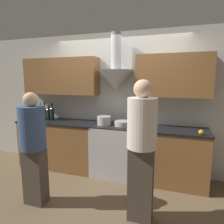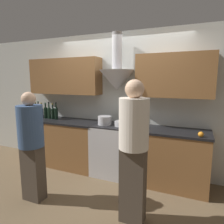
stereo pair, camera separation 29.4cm
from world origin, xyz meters
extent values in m
plane|color=brown|center=(0.00, 0.00, 0.00)|extent=(12.00, 12.00, 0.00)
cube|color=silver|center=(0.00, 0.65, 1.30)|extent=(8.40, 0.06, 2.60)
cone|color=silver|center=(0.00, 0.45, 1.73)|extent=(0.63, 0.63, 0.36)
cylinder|color=silver|center=(0.00, 0.45, 2.23)|extent=(0.18, 0.18, 0.64)
cube|color=brown|center=(-1.14, 0.47, 1.80)|extent=(1.54, 0.32, 0.70)
cube|color=brown|center=(0.98, 0.47, 1.80)|extent=(1.21, 0.32, 0.70)
cube|color=brown|center=(-1.14, 0.32, 0.45)|extent=(1.54, 0.60, 0.90)
cube|color=black|center=(-1.14, 0.32, 0.92)|extent=(1.57, 0.62, 0.03)
cube|color=brown|center=(0.98, 0.32, 0.45)|extent=(1.21, 0.60, 0.90)
cube|color=black|center=(0.98, 0.32, 0.92)|extent=(1.24, 0.62, 0.03)
cube|color=silver|center=(0.00, 0.32, 0.46)|extent=(0.74, 0.60, 0.91)
cube|color=black|center=(0.00, 0.03, 0.42)|extent=(0.52, 0.01, 0.41)
cube|color=black|center=(0.00, 0.32, 0.92)|extent=(0.74, 0.60, 0.02)
cube|color=silver|center=(0.00, 0.59, 0.86)|extent=(0.74, 0.06, 0.10)
cylinder|color=black|center=(-1.84, 0.34, 1.03)|extent=(0.07, 0.07, 0.19)
sphere|color=black|center=(-1.84, 0.34, 1.13)|extent=(0.07, 0.07, 0.07)
cylinder|color=black|center=(-1.84, 0.34, 1.19)|extent=(0.03, 0.03, 0.09)
cylinder|color=gold|center=(-1.84, 0.34, 1.25)|extent=(0.03, 0.03, 0.02)
cylinder|color=black|center=(-1.76, 0.33, 1.04)|extent=(0.07, 0.07, 0.21)
sphere|color=black|center=(-1.76, 0.33, 1.14)|extent=(0.07, 0.07, 0.07)
cylinder|color=black|center=(-1.76, 0.33, 1.21)|extent=(0.03, 0.03, 0.11)
cylinder|color=#234C33|center=(-1.76, 0.33, 1.27)|extent=(0.03, 0.03, 0.02)
cylinder|color=black|center=(-1.66, 0.33, 1.02)|extent=(0.07, 0.07, 0.18)
sphere|color=black|center=(-1.66, 0.33, 1.12)|extent=(0.07, 0.07, 0.07)
cylinder|color=black|center=(-1.66, 0.33, 1.19)|extent=(0.03, 0.03, 0.11)
cylinder|color=gold|center=(-1.66, 0.33, 1.25)|extent=(0.03, 0.03, 0.02)
cylinder|color=black|center=(-1.57, 0.34, 1.03)|extent=(0.08, 0.08, 0.20)
sphere|color=black|center=(-1.57, 0.34, 1.14)|extent=(0.07, 0.07, 0.07)
cylinder|color=black|center=(-1.57, 0.34, 1.20)|extent=(0.03, 0.03, 0.08)
cylinder|color=#234C33|center=(-1.57, 0.34, 1.25)|extent=(0.03, 0.03, 0.02)
cylinder|color=black|center=(-1.48, 0.35, 1.03)|extent=(0.07, 0.07, 0.20)
sphere|color=black|center=(-1.48, 0.35, 1.14)|extent=(0.07, 0.07, 0.07)
cylinder|color=black|center=(-1.48, 0.35, 1.21)|extent=(0.03, 0.03, 0.11)
cylinder|color=black|center=(-1.48, 0.35, 1.27)|extent=(0.03, 0.03, 0.02)
cylinder|color=black|center=(-1.39, 0.34, 1.03)|extent=(0.07, 0.07, 0.20)
sphere|color=black|center=(-1.39, 0.34, 1.13)|extent=(0.07, 0.07, 0.07)
cylinder|color=black|center=(-1.39, 0.34, 1.19)|extent=(0.03, 0.03, 0.09)
cylinder|color=gold|center=(-1.39, 0.34, 1.24)|extent=(0.03, 0.03, 0.02)
cylinder|color=black|center=(-1.29, 0.33, 1.04)|extent=(0.07, 0.07, 0.22)
sphere|color=black|center=(-1.29, 0.33, 1.15)|extent=(0.07, 0.07, 0.07)
cylinder|color=black|center=(-1.29, 0.33, 1.21)|extent=(0.03, 0.03, 0.09)
cylinder|color=black|center=(-1.29, 0.33, 1.27)|extent=(0.03, 0.03, 0.02)
cylinder|color=silver|center=(-0.17, 0.28, 1.01)|extent=(0.25, 0.25, 0.15)
cylinder|color=silver|center=(0.17, 0.31, 0.97)|extent=(0.29, 0.29, 0.08)
sphere|color=orange|center=(1.42, 0.09, 0.97)|extent=(0.08, 0.08, 0.08)
cylinder|color=silver|center=(0.49, 0.33, 0.97)|extent=(0.16, 0.16, 0.08)
cube|color=#473D33|center=(-0.77, -0.87, 0.40)|extent=(0.30, 0.19, 0.80)
cylinder|color=#38517A|center=(-0.77, -0.87, 1.10)|extent=(0.35, 0.35, 0.59)
sphere|color=#E0B28E|center=(-0.77, -0.87, 1.48)|extent=(0.19, 0.19, 0.19)
cube|color=#473D33|center=(0.69, -0.75, 0.47)|extent=(0.30, 0.19, 0.93)
cylinder|color=silver|center=(0.69, -0.75, 1.23)|extent=(0.35, 0.35, 0.60)
sphere|color=#E0B28E|center=(0.69, -0.75, 1.63)|extent=(0.22, 0.22, 0.22)
camera|label=1|loc=(1.07, -3.02, 1.73)|focal=32.00mm
camera|label=2|loc=(1.34, -2.92, 1.73)|focal=32.00mm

